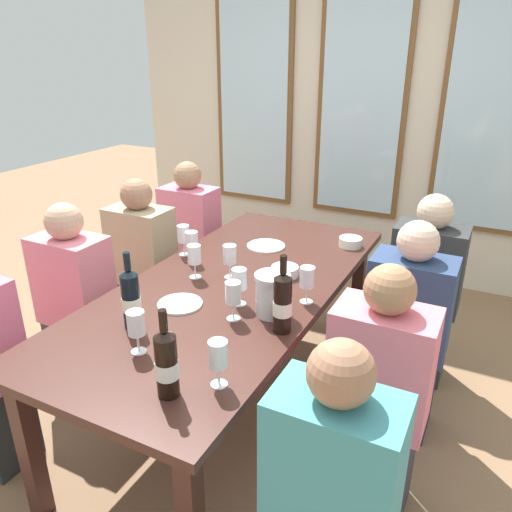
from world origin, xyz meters
TOP-DOWN VIEW (x-y plane):
  - ground_plane at (0.00, 0.00)m, footprint 12.00×12.00m
  - back_wall_with_windows at (0.00, 2.13)m, footprint 4.16×0.10m
  - dining_table at (0.00, 0.00)m, footprint 0.96×2.13m
  - white_plate_0 at (-0.07, 0.52)m, footprint 0.22×0.22m
  - white_plate_1 at (-0.10, -0.30)m, footprint 0.20×0.20m
  - metal_pitcher at (0.31, -0.19)m, footprint 0.16×0.16m
  - wine_bottle_0 at (0.40, -0.30)m, footprint 0.08×0.08m
  - wine_bottle_1 at (-0.16, -0.54)m, footprint 0.08×0.08m
  - wine_bottle_2 at (0.23, -0.84)m, footprint 0.08×0.08m
  - tasting_bowl_0 at (0.37, 0.75)m, footprint 0.13×0.13m
  - tasting_bowl_1 at (0.20, 0.20)m, footprint 0.14×0.14m
  - wine_glass_0 at (0.36, -0.72)m, footprint 0.07×0.07m
  - wine_glass_1 at (0.14, -0.17)m, footprint 0.07×0.07m
  - wine_glass_2 at (-0.32, 0.14)m, footprint 0.07×0.07m
  - wine_glass_3 at (0.40, -0.02)m, footprint 0.07×0.07m
  - wine_glass_4 at (0.18, -0.30)m, footprint 0.07×0.07m
  - wine_glass_5 at (-0.20, -0.02)m, footprint 0.07×0.07m
  - wine_glass_6 at (-0.42, 0.20)m, footprint 0.07×0.07m
  - wine_glass_7 at (-0.02, -0.69)m, footprint 0.07×0.07m
  - wine_glass_8 at (-0.04, 0.06)m, footprint 0.07×0.07m
  - seated_person_0 at (-0.82, 0.30)m, footprint 0.38×0.24m
  - seated_person_1 at (0.82, 0.26)m, footprint 0.38×0.24m
  - seated_person_2 at (-0.82, 0.84)m, footprint 0.38×0.24m
  - seated_person_3 at (0.82, 0.75)m, footprint 0.38×0.24m
  - seated_person_4 at (-0.82, -0.26)m, footprint 0.38×0.24m
  - seated_person_5 at (0.82, -0.28)m, footprint 0.38×0.24m
  - seated_person_7 at (0.82, -0.84)m, footprint 0.38×0.24m

SIDE VIEW (x-z plane):
  - ground_plane at x=0.00m, z-range 0.00..0.00m
  - seated_person_0 at x=-0.82m, z-range -0.03..1.08m
  - seated_person_1 at x=0.82m, z-range -0.03..1.08m
  - seated_person_2 at x=-0.82m, z-range -0.03..1.08m
  - seated_person_3 at x=0.82m, z-range -0.03..1.08m
  - seated_person_4 at x=-0.82m, z-range -0.03..1.08m
  - seated_person_5 at x=0.82m, z-range -0.03..1.08m
  - seated_person_7 at x=0.82m, z-range -0.03..1.08m
  - dining_table at x=0.00m, z-range 0.30..1.04m
  - white_plate_0 at x=-0.07m, z-range 0.74..0.75m
  - white_plate_1 at x=-0.10m, z-range 0.74..0.75m
  - tasting_bowl_1 at x=0.20m, z-range 0.74..0.79m
  - tasting_bowl_0 at x=0.37m, z-range 0.74..0.79m
  - metal_pitcher at x=0.31m, z-range 0.74..0.93m
  - wine_glass_4 at x=0.18m, z-range 0.77..0.94m
  - wine_glass_5 at x=-0.20m, z-range 0.77..0.94m
  - wine_glass_0 at x=0.36m, z-range 0.77..0.95m
  - wine_glass_1 at x=0.14m, z-range 0.77..0.95m
  - wine_glass_2 at x=-0.32m, z-range 0.77..0.95m
  - wine_glass_3 at x=0.40m, z-range 0.77..0.95m
  - wine_glass_6 at x=-0.42m, z-range 0.77..0.95m
  - wine_glass_7 at x=-0.02m, z-range 0.77..0.95m
  - wine_glass_8 at x=-0.04m, z-range 0.77..0.95m
  - wine_bottle_2 at x=0.23m, z-range 0.70..1.02m
  - wine_bottle_1 at x=-0.16m, z-range 0.70..1.04m
  - wine_bottle_0 at x=0.40m, z-range 0.70..1.04m
  - back_wall_with_windows at x=0.00m, z-range 0.00..2.90m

